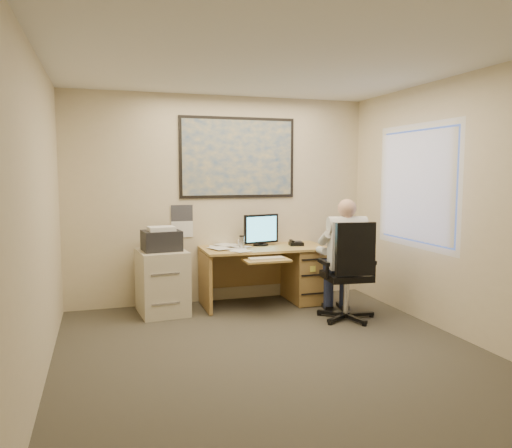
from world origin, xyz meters
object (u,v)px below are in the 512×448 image
object	(u,v)px
desk	(287,269)
office_chair	(349,291)
filing_cabinet	(162,276)
person	(346,259)

from	to	relation	value
desk	office_chair	xyz separation A→B (m)	(0.39, -0.98, -0.10)
desk	filing_cabinet	bearing A→B (deg)	-178.45
filing_cabinet	person	bearing A→B (deg)	-28.50
person	filing_cabinet	bearing A→B (deg)	167.33
desk	filing_cabinet	world-z (taller)	desk
office_chair	person	xyz separation A→B (m)	(-0.01, 0.08, 0.36)
filing_cabinet	office_chair	distance (m)	2.24
desk	office_chair	distance (m)	1.06
filing_cabinet	office_chair	world-z (taller)	office_chair
office_chair	person	distance (m)	0.37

